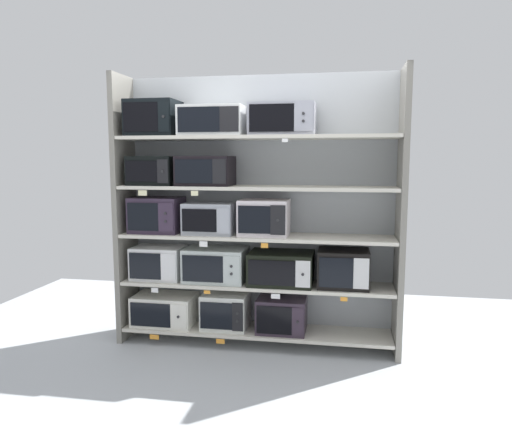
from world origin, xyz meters
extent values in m
cube|color=#B2B7BC|center=(0.00, -1.00, -0.01)|extent=(6.48, 6.00, 0.02)
cube|color=#9EA3A8|center=(0.00, 0.24, 1.25)|extent=(2.68, 0.04, 2.49)
cube|color=gray|center=(-1.27, 0.00, 1.25)|extent=(0.05, 0.44, 2.49)
cube|color=gray|center=(1.27, 0.00, 1.25)|extent=(0.05, 0.44, 2.49)
cube|color=beige|center=(0.00, 0.00, 0.13)|extent=(2.48, 0.44, 0.03)
cube|color=silver|center=(-0.89, 0.00, 0.29)|extent=(0.58, 0.38, 0.28)
cube|color=black|center=(-0.96, -0.20, 0.29)|extent=(0.39, 0.01, 0.22)
cube|color=silver|center=(-0.69, -0.19, 0.29)|extent=(0.15, 0.01, 0.23)
cylinder|color=#262628|center=(-0.69, -0.20, 0.29)|extent=(0.02, 0.01, 0.02)
cube|color=silver|center=(-0.29, 0.00, 0.31)|extent=(0.42, 0.35, 0.33)
cube|color=black|center=(-0.34, -0.18, 0.31)|extent=(0.30, 0.01, 0.25)
cube|color=black|center=(-0.14, -0.18, 0.31)|extent=(0.10, 0.01, 0.26)
cylinder|color=#262628|center=(-0.14, -0.19, 0.28)|extent=(0.02, 0.01, 0.02)
cylinder|color=#262628|center=(-0.14, -0.19, 0.35)|extent=(0.02, 0.01, 0.02)
cube|color=#332734|center=(0.24, 0.00, 0.30)|extent=(0.44, 0.36, 0.31)
cube|color=black|center=(0.20, -0.19, 0.30)|extent=(0.32, 0.01, 0.25)
cube|color=#332734|center=(0.41, -0.19, 0.30)|extent=(0.10, 0.01, 0.25)
cylinder|color=#262628|center=(0.41, -0.20, 0.30)|extent=(0.02, 0.01, 0.02)
cube|color=orange|center=(-0.92, -0.23, 0.09)|extent=(0.09, 0.00, 0.04)
cube|color=orange|center=(-0.29, -0.23, 0.09)|extent=(0.08, 0.00, 0.04)
cube|color=beige|center=(0.00, 0.00, 0.58)|extent=(2.48, 0.44, 0.03)
cube|color=silver|center=(-0.94, 0.00, 0.75)|extent=(0.47, 0.34, 0.31)
cube|color=black|center=(-1.01, -0.17, 0.75)|extent=(0.31, 0.01, 0.24)
cube|color=silver|center=(-0.79, -0.17, 0.75)|extent=(0.14, 0.01, 0.24)
cube|color=#B1BBB8|center=(-0.38, 0.00, 0.75)|extent=(0.56, 0.39, 0.31)
cube|color=black|center=(-0.45, -0.20, 0.75)|extent=(0.38, 0.01, 0.24)
cube|color=#B1BBB8|center=(-0.19, -0.20, 0.75)|extent=(0.15, 0.01, 0.25)
cylinder|color=#262628|center=(-0.19, -0.21, 0.71)|extent=(0.02, 0.01, 0.02)
cylinder|color=#262628|center=(-0.19, -0.21, 0.78)|extent=(0.02, 0.01, 0.02)
cube|color=black|center=(0.23, 0.00, 0.74)|extent=(0.58, 0.41, 0.29)
cube|color=black|center=(0.18, -0.21, 0.74)|extent=(0.42, 0.01, 0.22)
cube|color=silver|center=(0.45, -0.21, 0.74)|extent=(0.13, 0.01, 0.23)
cylinder|color=#262628|center=(0.45, -0.22, 0.74)|extent=(0.02, 0.01, 0.02)
cube|color=black|center=(0.79, 0.00, 0.76)|extent=(0.45, 0.37, 0.33)
cube|color=black|center=(0.73, -0.19, 0.76)|extent=(0.29, 0.01, 0.26)
cube|color=silver|center=(0.94, -0.19, 0.76)|extent=(0.13, 0.01, 0.27)
cube|color=white|center=(-0.90, -0.23, 0.54)|extent=(0.07, 0.00, 0.04)
cube|color=orange|center=(-0.40, -0.23, 0.54)|extent=(0.06, 0.00, 0.03)
cube|color=white|center=(0.21, -0.23, 0.54)|extent=(0.08, 0.00, 0.04)
cube|color=orange|center=(0.80, -0.23, 0.54)|extent=(0.06, 0.00, 0.04)
cube|color=beige|center=(0.00, 0.00, 1.02)|extent=(2.48, 0.44, 0.03)
cube|color=#322638|center=(-0.95, 0.00, 1.20)|extent=(0.46, 0.34, 0.33)
cube|color=black|center=(-1.01, -0.18, 1.20)|extent=(0.30, 0.01, 0.25)
cube|color=#322638|center=(-0.80, -0.18, 1.20)|extent=(0.14, 0.01, 0.26)
cylinder|color=#262628|center=(-0.80, -0.19, 1.17)|extent=(0.02, 0.01, 0.02)
cylinder|color=#262628|center=(-0.80, -0.19, 1.24)|extent=(0.02, 0.01, 0.02)
cube|color=#9FA4AF|center=(-0.43, 0.00, 1.18)|extent=(0.46, 0.33, 0.29)
cube|color=black|center=(-0.48, -0.17, 1.18)|extent=(0.32, 0.01, 0.20)
cube|color=#9FA4AF|center=(-0.27, -0.17, 1.18)|extent=(0.11, 0.01, 0.23)
cube|color=silver|center=(0.08, 0.00, 1.20)|extent=(0.44, 0.34, 0.32)
cube|color=black|center=(0.02, -0.18, 1.20)|extent=(0.29, 0.01, 0.24)
cube|color=black|center=(0.22, -0.17, 1.20)|extent=(0.13, 0.01, 0.26)
cylinder|color=#262628|center=(0.22, -0.18, 1.20)|extent=(0.02, 0.01, 0.02)
cube|color=white|center=(-0.43, -0.23, 0.98)|extent=(0.07, 0.00, 0.05)
cube|color=orange|center=(0.12, -0.23, 0.98)|extent=(0.06, 0.00, 0.04)
cube|color=beige|center=(0.00, 0.00, 1.47)|extent=(2.48, 0.44, 0.03)
cube|color=black|center=(-0.97, 0.00, 1.62)|extent=(0.43, 0.35, 0.27)
cube|color=black|center=(-1.01, -0.18, 1.62)|extent=(0.30, 0.01, 0.19)
cube|color=black|center=(-0.81, -0.18, 1.62)|extent=(0.10, 0.01, 0.21)
cylinder|color=#262628|center=(-0.81, -0.19, 1.62)|extent=(0.02, 0.01, 0.02)
cube|color=black|center=(-0.47, 0.00, 1.62)|extent=(0.49, 0.37, 0.27)
cube|color=black|center=(-0.52, -0.19, 1.62)|extent=(0.34, 0.01, 0.21)
cube|color=black|center=(-0.29, -0.19, 1.62)|extent=(0.12, 0.01, 0.21)
cube|color=beige|center=(-0.99, -0.23, 1.42)|extent=(0.08, 0.00, 0.05)
cube|color=beige|center=(-0.51, -0.23, 1.43)|extent=(0.07, 0.00, 0.04)
cube|color=beige|center=(0.00, 0.00, 1.91)|extent=(2.48, 0.44, 0.03)
cube|color=black|center=(-0.95, 0.00, 2.09)|extent=(0.45, 0.38, 0.33)
cube|color=black|center=(-1.00, -0.19, 2.09)|extent=(0.32, 0.01, 0.26)
cube|color=black|center=(-0.79, -0.19, 2.09)|extent=(0.10, 0.01, 0.26)
cylinder|color=#262628|center=(-0.79, -0.20, 2.09)|extent=(0.02, 0.01, 0.02)
cube|color=silver|center=(-0.39, 0.00, 2.06)|extent=(0.57, 0.41, 0.27)
cube|color=black|center=(-0.46, -0.21, 2.06)|extent=(0.37, 0.01, 0.21)
cube|color=black|center=(-0.20, -0.21, 2.06)|extent=(0.16, 0.01, 0.21)
cube|color=#9799A7|center=(0.24, 0.00, 2.07)|extent=(0.57, 0.35, 0.28)
cube|color=black|center=(0.16, -0.18, 2.07)|extent=(0.38, 0.01, 0.23)
cube|color=#9799A7|center=(0.43, -0.18, 2.07)|extent=(0.16, 0.01, 0.22)
cylinder|color=#262628|center=(0.43, -0.19, 2.04)|extent=(0.02, 0.01, 0.02)
cylinder|color=#262628|center=(0.43, -0.19, 2.10)|extent=(0.02, 0.01, 0.02)
cube|color=white|center=(0.29, -0.23, 1.88)|extent=(0.05, 0.00, 0.03)
camera|label=1|loc=(0.77, -4.32, 1.72)|focal=34.21mm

